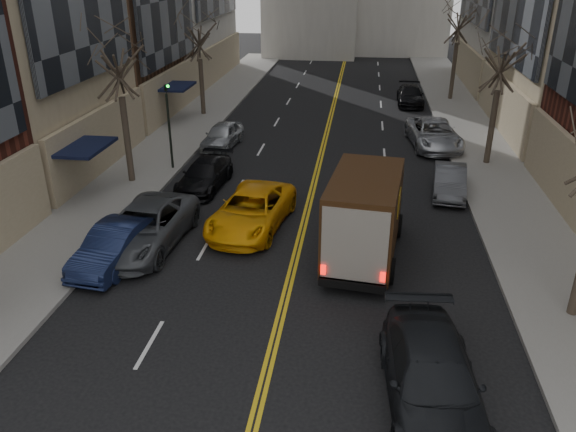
% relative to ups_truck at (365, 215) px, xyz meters
% --- Properties ---
extents(sidewalk_left, '(4.00, 66.00, 0.15)m').
position_rel_ups_truck_xyz_m(sidewalk_left, '(-11.44, 12.99, -1.59)').
color(sidewalk_left, slate).
rests_on(sidewalk_left, ground).
extents(sidewalk_right, '(4.00, 66.00, 0.15)m').
position_rel_ups_truck_xyz_m(sidewalk_right, '(6.56, 12.99, -1.59)').
color(sidewalk_right, slate).
rests_on(sidewalk_right, ground).
extents(tree_lf_mid, '(3.20, 3.20, 8.91)m').
position_rel_ups_truck_xyz_m(tree_lf_mid, '(-11.24, 5.99, 4.93)').
color(tree_lf_mid, '#382D23').
rests_on(tree_lf_mid, sidewalk_left).
extents(tree_lf_far, '(3.20, 3.20, 8.12)m').
position_rel_ups_truck_xyz_m(tree_lf_far, '(-11.24, 18.99, 4.36)').
color(tree_lf_far, '#382D23').
rests_on(tree_lf_far, sidewalk_left).
extents(tree_rt_mid, '(3.20, 3.20, 8.32)m').
position_rel_ups_truck_xyz_m(tree_rt_mid, '(6.36, 10.99, 4.50)').
color(tree_rt_mid, '#382D23').
rests_on(tree_rt_mid, sidewalk_right).
extents(tree_rt_far, '(3.20, 3.20, 9.11)m').
position_rel_ups_truck_xyz_m(tree_rt_far, '(6.36, 25.99, 5.07)').
color(tree_rt_far, '#382D23').
rests_on(tree_rt_far, sidewalk_right).
extents(traffic_signal, '(0.29, 0.26, 4.70)m').
position_rel_ups_truck_xyz_m(traffic_signal, '(-9.84, 7.98, 1.15)').
color(traffic_signal, black).
rests_on(traffic_signal, sidewalk_left).
extents(ups_truck, '(2.99, 6.25, 3.31)m').
position_rel_ups_truck_xyz_m(ups_truck, '(0.00, 0.00, 0.00)').
color(ups_truck, black).
rests_on(ups_truck, ground).
extents(observer_sedan, '(2.59, 5.57, 1.57)m').
position_rel_ups_truck_xyz_m(observer_sedan, '(1.71, -7.37, -0.88)').
color(observer_sedan, black).
rests_on(observer_sedan, ground).
extents(taxi, '(3.24, 5.77, 1.52)m').
position_rel_ups_truck_xyz_m(taxi, '(-4.50, 1.87, -0.91)').
color(taxi, '#EFA00A').
rests_on(taxi, ground).
extents(pedestrian, '(0.54, 0.74, 1.85)m').
position_rel_ups_truck_xyz_m(pedestrian, '(-0.10, 4.68, -0.74)').
color(pedestrian, black).
rests_on(pedestrian, ground).
extents(parked_lf_b, '(1.97, 4.49, 1.44)m').
position_rel_ups_truck_xyz_m(parked_lf_b, '(-8.74, -1.68, -0.95)').
color(parked_lf_b, '#131C3C').
rests_on(parked_lf_b, ground).
extents(parked_lf_c, '(3.03, 5.90, 1.59)m').
position_rel_ups_truck_xyz_m(parked_lf_c, '(-8.18, -0.24, -0.87)').
color(parked_lf_c, '#474A4E').
rests_on(parked_lf_c, ground).
extents(parked_lf_d, '(2.15, 4.58, 1.29)m').
position_rel_ups_truck_xyz_m(parked_lf_d, '(-7.54, 5.88, -1.02)').
color(parked_lf_d, black).
rests_on(parked_lf_d, ground).
extents(parked_lf_e, '(2.03, 4.21, 1.39)m').
position_rel_ups_truck_xyz_m(parked_lf_e, '(-8.23, 12.17, -0.97)').
color(parked_lf_e, '#ACB0B4').
rests_on(parked_lf_e, ground).
extents(parked_rt_a, '(1.84, 4.14, 1.32)m').
position_rel_ups_truck_xyz_m(parked_rt_a, '(3.86, 6.54, -1.01)').
color(parked_rt_a, '#484A4F').
rests_on(parked_rt_a, ground).
extents(parked_rt_b, '(3.15, 5.80, 1.54)m').
position_rel_ups_truck_xyz_m(parked_rt_b, '(3.86, 13.81, -0.89)').
color(parked_rt_b, '#B4B7BC').
rests_on(parked_rt_b, ground).
extents(parked_rt_c, '(1.94, 4.67, 1.35)m').
position_rel_ups_truck_xyz_m(parked_rt_c, '(3.19, 24.24, -0.99)').
color(parked_rt_c, black).
rests_on(parked_rt_c, ground).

